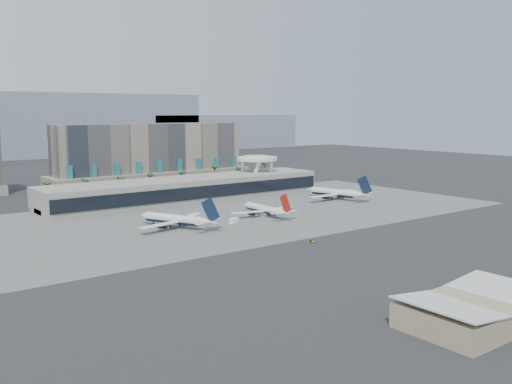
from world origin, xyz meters
TOP-DOWN VIEW (x-y plane):
  - ground at (0.00, 0.00)m, footprint 900.00×900.00m
  - apron_pad at (0.00, 55.00)m, footprint 260.00×130.00m
  - mountain_ridge at (27.88, 470.00)m, footprint 680.00×60.00m
  - hotel at (10.00, 174.41)m, footprint 140.00×30.00m
  - terminal at (0.00, 109.84)m, footprint 170.00×32.50m
  - saucer_structure at (55.00, 116.00)m, footprint 26.00×26.00m
  - palm_row at (7.00, 145.00)m, footprint 157.80×2.80m
  - hangar_left at (-45.00, -102.00)m, footprint 36.65×22.60m
  - airliner_left at (-46.32, 40.53)m, footprint 38.74×39.88m
  - airliner_centre at (1.81, 39.49)m, footprint 36.40×37.44m
  - airliner_right at (66.85, 56.06)m, footprint 41.92×43.58m
  - service_vehicle_a at (-20.81, 33.39)m, footprint 5.52×4.29m
  - service_vehicle_b at (0.40, 39.10)m, footprint 3.57×2.06m
  - taxiway_sign at (-18.29, -16.49)m, footprint 2.37×1.06m

SIDE VIEW (x-z plane):
  - ground at x=0.00m, z-range 0.00..0.00m
  - apron_pad at x=0.00m, z-range 0.00..0.06m
  - taxiway_sign at x=-18.29m, z-range -0.01..1.08m
  - service_vehicle_b at x=0.40m, z-range 0.00..1.82m
  - service_vehicle_a at x=-20.81m, z-range 0.00..2.43m
  - hangar_left at x=-45.00m, z-range -0.58..6.98m
  - airliner_centre at x=1.81m, z-range -3.20..9.73m
  - airliner_left at x=-46.32m, z-range -3.65..11.09m
  - airliner_right at x=66.85m, z-range -3.77..11.45m
  - terminal at x=0.00m, z-range -0.73..13.77m
  - palm_row at x=7.00m, z-range 3.95..17.05m
  - hotel at x=10.00m, z-range -4.19..37.81m
  - saucer_structure at x=55.00m, z-range 7.51..29.40m
  - mountain_ridge at x=27.88m, z-range -5.11..64.89m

